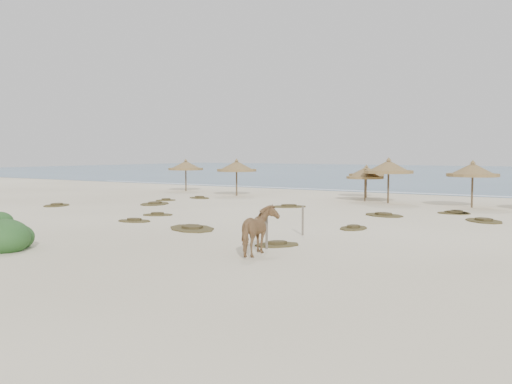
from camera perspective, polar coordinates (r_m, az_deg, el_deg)
ground at (r=25.65m, az=-4.97°, el=-3.55°), size 160.00×160.00×0.00m
ocean at (r=96.32m, az=23.84°, el=1.66°), size 200.00×100.00×0.01m
foam_line at (r=48.70m, az=14.31°, el=-0.08°), size 70.00×0.60×0.01m
palapa_0 at (r=49.62m, az=-7.04°, el=2.60°), size 3.25×3.25×2.80m
palapa_1 at (r=44.00m, az=-1.95°, el=2.54°), size 3.72×3.72×2.89m
palapa_2 at (r=43.09m, az=10.98°, el=1.99°), size 3.46×3.46×2.46m
palapa_3 at (r=38.47m, az=13.12°, el=2.40°), size 3.49×3.49×3.04m
palapa_4 at (r=39.69m, az=10.86°, el=1.75°), size 3.23×3.23×2.39m
palapa_5 at (r=36.88m, az=20.85°, el=2.01°), size 3.41×3.41×2.90m
horse at (r=18.63m, az=0.32°, el=-3.88°), size 1.30×2.06×1.61m
fence_post_near at (r=19.85m, az=1.08°, el=-3.95°), size 0.12×0.12×1.23m
fence_post_far at (r=23.17m, az=4.70°, el=-2.89°), size 0.09×0.09×1.17m
scrub_0 at (r=37.87m, az=-19.30°, el=-1.24°), size 2.22×2.56×0.16m
scrub_1 at (r=37.36m, az=-10.09°, el=-1.15°), size 2.51×3.02×0.16m
scrub_2 at (r=30.85m, az=-9.82°, el=-2.22°), size 1.92×1.73×0.16m
scrub_3 at (r=30.92m, az=12.65°, el=-2.24°), size 2.74×2.29×0.16m
scrub_4 at (r=25.43m, az=9.72°, el=-3.54°), size 1.25×1.80×0.16m
scrub_5 at (r=29.81m, az=21.83°, el=-2.66°), size 2.63×2.70×0.16m
scrub_6 at (r=41.82m, az=-5.66°, el=-0.56°), size 2.25×1.87×0.16m
scrub_7 at (r=33.34m, az=19.42°, el=-1.93°), size 2.14×2.36×0.16m
scrub_8 at (r=40.10m, az=-9.00°, el=-0.79°), size 1.56×1.70×0.16m
scrub_9 at (r=25.13m, az=-6.44°, el=-3.60°), size 3.33×3.00×0.16m
scrub_10 at (r=33.02m, az=19.18°, el=-1.98°), size 1.97×1.50×0.16m
scrub_11 at (r=28.31m, az=-12.07°, el=-2.80°), size 1.89×1.43×0.16m
scrub_12 at (r=20.63m, az=2.12°, el=-5.24°), size 1.88×1.97×0.16m
scrub_13 at (r=35.04m, az=3.29°, el=-1.43°), size 2.62×2.53×0.16m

